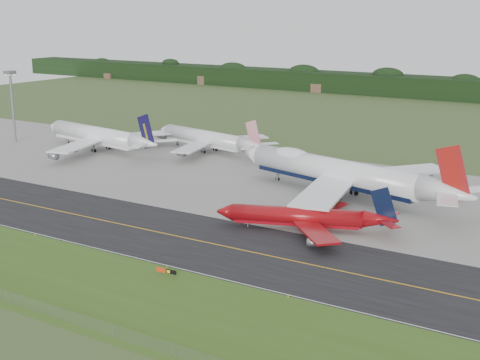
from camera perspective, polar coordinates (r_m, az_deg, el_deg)
name	(u,v)px	position (r m, az deg, el deg)	size (l,w,h in m)	color
ground	(197,233)	(153.66, -3.69, -4.56)	(600.00, 600.00, 0.00)	#394821
grass_verge	(88,285)	(128.60, -12.81, -8.74)	(400.00, 30.00, 0.01)	#345719
taxiway	(187,238)	(150.59, -4.56, -4.97)	(400.00, 32.00, 0.02)	black
apron	(298,185)	(195.71, 4.94, -0.46)	(400.00, 78.00, 0.01)	gray
taxiway_centreline	(187,238)	(150.58, -4.57, -4.96)	(400.00, 0.40, 0.00)	orange
taxiway_edge_line	(142,259)	(139.16, -8.34, -6.71)	(400.00, 0.25, 0.00)	silver
perimeter_fence	(34,305)	(120.11, -17.21, -10.16)	(320.00, 0.10, 320.00)	slate
horizon_treeline	(476,91)	(403.67, 19.47, 7.15)	(700.00, 25.00, 12.00)	black
jet_ba_747	(341,173)	(183.89, 8.65, 0.58)	(75.68, 61.47, 19.27)	white
jet_red_737	(307,217)	(155.21, 5.70, -3.19)	(40.92, 32.38, 11.40)	maroon
jet_navy_gold	(100,136)	(248.35, -11.84, 3.67)	(61.94, 53.35, 16.01)	white
jet_star_tail	(209,139)	(241.00, -2.68, 3.51)	(53.27, 43.83, 14.14)	silver
floodlight_mast	(12,93)	(272.00, -18.92, 7.02)	(3.41, 3.41, 27.48)	slate
taxiway_sign	(166,271)	(129.82, -6.32, -7.73)	(4.47, 0.56, 1.49)	slate
edge_marker_left	(35,235)	(158.72, -17.07, -4.47)	(0.16, 0.16, 0.50)	yellow
edge_marker_center	(167,267)	(134.13, -6.26, -7.36)	(0.16, 0.16, 0.50)	yellow
edge_marker_right	(288,296)	(120.59, 4.13, -9.86)	(0.16, 0.16, 0.50)	yellow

